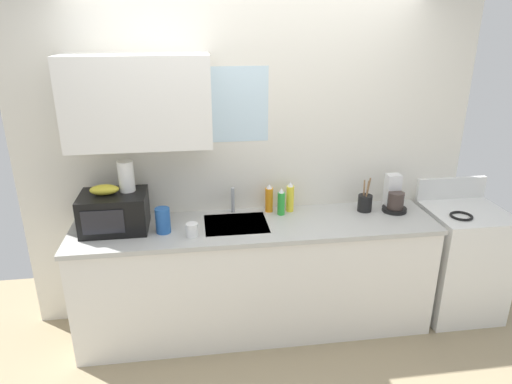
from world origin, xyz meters
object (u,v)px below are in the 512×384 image
at_px(paper_towel_roll, 126,176).
at_px(coffee_maker, 394,197).
at_px(dish_soap_bottle_green, 281,202).
at_px(dish_soap_bottle_yellow, 290,197).
at_px(microwave, 114,212).
at_px(mug_white, 192,230).
at_px(utensil_crock, 365,203).
at_px(stove_range, 459,260).
at_px(dish_soap_bottle_orange, 269,199).
at_px(banana_bunch, 104,190).
at_px(cereal_canister, 163,220).

height_order(paper_towel_roll, coffee_maker, paper_towel_roll).
relative_size(dish_soap_bottle_green, dish_soap_bottle_yellow, 0.89).
distance_m(microwave, mug_white, 0.58).
relative_size(microwave, dish_soap_bottle_yellow, 1.91).
height_order(microwave, mug_white, microwave).
distance_m(dish_soap_bottle_yellow, utensil_crock, 0.59).
bearing_deg(stove_range, microwave, 179.04).
distance_m(microwave, dish_soap_bottle_orange, 1.15).
distance_m(stove_range, paper_towel_roll, 2.72).
relative_size(banana_bunch, coffee_maker, 0.71).
bearing_deg(utensil_crock, stove_range, -8.18).
relative_size(dish_soap_bottle_orange, cereal_canister, 1.24).
relative_size(coffee_maker, dish_soap_bottle_orange, 1.24).
height_order(banana_bunch, dish_soap_bottle_green, banana_bunch).
bearing_deg(dish_soap_bottle_orange, coffee_maker, -6.35).
bearing_deg(microwave, dish_soap_bottle_orange, 8.38).
bearing_deg(coffee_maker, dish_soap_bottle_orange, 173.65).
distance_m(microwave, banana_bunch, 0.18).
relative_size(dish_soap_bottle_orange, dish_soap_bottle_green, 1.06).
xyz_separation_m(dish_soap_bottle_yellow, utensil_crock, (0.58, -0.08, -0.04)).
bearing_deg(dish_soap_bottle_green, dish_soap_bottle_orange, 137.60).
bearing_deg(cereal_canister, coffee_maker, 5.10).
distance_m(microwave, paper_towel_roll, 0.27).
relative_size(dish_soap_bottle_green, cereal_canister, 1.18).
bearing_deg(mug_white, dish_soap_bottle_yellow, 24.09).
bearing_deg(utensil_crock, paper_towel_roll, -179.36).
distance_m(coffee_maker, mug_white, 1.59).
xyz_separation_m(stove_range, microwave, (-2.70, 0.04, 0.58)).
bearing_deg(banana_bunch, stove_range, -0.97).
distance_m(dish_soap_bottle_green, mug_white, 0.74).
height_order(dish_soap_bottle_green, mug_white, dish_soap_bottle_green).
bearing_deg(banana_bunch, utensil_crock, 2.07).
xyz_separation_m(microwave, utensil_crock, (1.89, 0.07, -0.07)).
bearing_deg(banana_bunch, dish_soap_bottle_orange, 7.97).
xyz_separation_m(microwave, dish_soap_bottle_orange, (1.14, 0.17, -0.03)).
distance_m(coffee_maker, dish_soap_bottle_green, 0.89).
relative_size(dish_soap_bottle_yellow, cereal_canister, 1.32).
bearing_deg(coffee_maker, dish_soap_bottle_green, 177.83).
bearing_deg(cereal_canister, stove_range, 1.30).
bearing_deg(stove_range, utensil_crock, 171.82).
xyz_separation_m(coffee_maker, dish_soap_bottle_orange, (-0.97, 0.11, 0.00)).
height_order(paper_towel_roll, dish_soap_bottle_orange, paper_towel_roll).
xyz_separation_m(coffee_maker, utensil_crock, (-0.23, 0.01, -0.03)).
bearing_deg(dish_soap_bottle_orange, utensil_crock, -7.41).
height_order(paper_towel_roll, dish_soap_bottle_green, paper_towel_roll).
distance_m(banana_bunch, dish_soap_bottle_green, 1.29).
distance_m(paper_towel_roll, cereal_canister, 0.40).
distance_m(paper_towel_roll, dish_soap_bottle_yellow, 1.24).
bearing_deg(microwave, mug_white, -19.19).
relative_size(stove_range, cereal_canister, 5.93).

